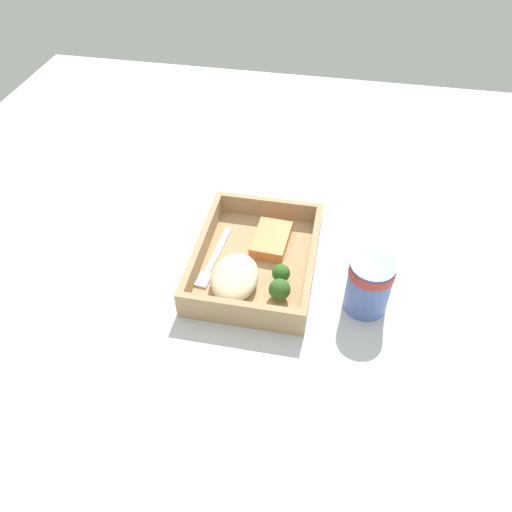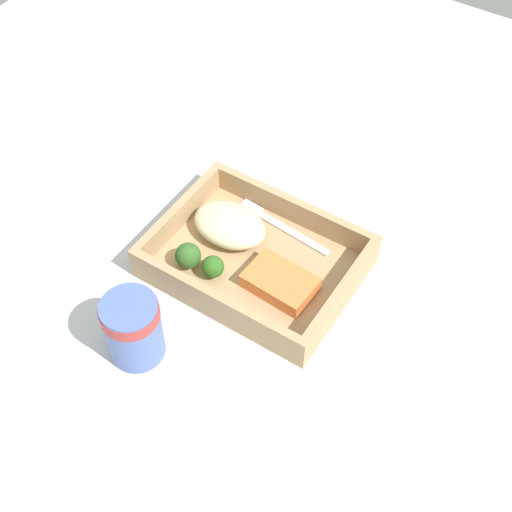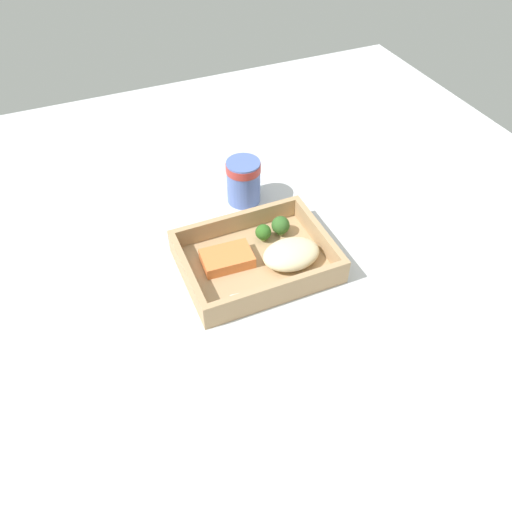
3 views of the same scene
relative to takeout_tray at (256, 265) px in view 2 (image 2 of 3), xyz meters
The scene contains 10 objects.
ground_plane 1.60cm from the takeout_tray, ahead, with size 160.00×160.00×2.00cm, color silver.
takeout_tray is the anchor object (origin of this frame).
tray_rim 2.64cm from the takeout_tray, ahead, with size 27.90×21.13×4.07cm.
salmon_fillet 5.71cm from the takeout_tray, 159.79° to the left, with size 9.47×6.24×2.28cm, color orange.
mashed_potatoes 7.08cm from the takeout_tray, 22.33° to the right, with size 11.11×8.09×3.82cm, color beige.
broccoli_floret_1 9.78cm from the takeout_tray, 35.54° to the left, with size 3.66×3.66×3.98cm.
broccoli_floret_2 6.81cm from the takeout_tray, 53.76° to the left, with size 3.16×3.16×3.55cm.
fork 7.75cm from the takeout_tray, 81.24° to the right, with size 15.89×3.13×0.44cm.
paper_cup 21.06cm from the takeout_tray, 74.31° to the left, with size 7.40×7.40×9.84cm.
receipt_slip 23.00cm from the takeout_tray, behind, with size 7.45×12.71×0.24cm, color white.
Camera 2 is at (-33.91, 52.58, 79.64)cm, focal length 50.00 mm.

